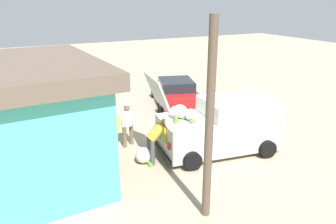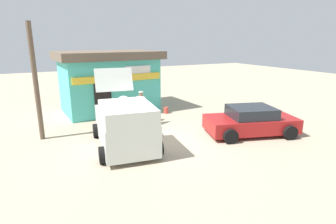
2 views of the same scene
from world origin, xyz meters
name	(u,v)px [view 2 (image 2 of 2)]	position (x,y,z in m)	size (l,w,h in m)	color
ground_plane	(160,140)	(0.00, 0.00, 0.00)	(60.00, 60.00, 0.00)	tan
storefront_bar	(109,80)	(-0.49, 5.96, 1.81)	(5.90, 4.24, 3.52)	#4CC6B7
delivery_van	(124,124)	(-1.56, -0.05, 0.94)	(2.70, 4.67, 2.89)	silver
parked_sedan	(251,121)	(3.96, -1.18, 0.60)	(4.32, 3.08, 1.26)	maroon
vendor_standing	(141,105)	(0.26, 2.76, 0.92)	(0.45, 0.53, 1.61)	#726047
customer_bending	(112,111)	(-1.36, 2.37, 0.90)	(0.57, 0.74, 1.49)	#4C4C51
unloaded_banana_pile	(115,122)	(-1.16, 2.72, 0.22)	(0.99, 0.88, 0.47)	silver
paint_bucket	(166,110)	(2.18, 3.74, 0.18)	(0.27, 0.27, 0.36)	#BF3F33
utility_pole	(36,83)	(-4.46, 2.42, 2.43)	(0.20, 0.20, 4.85)	brown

